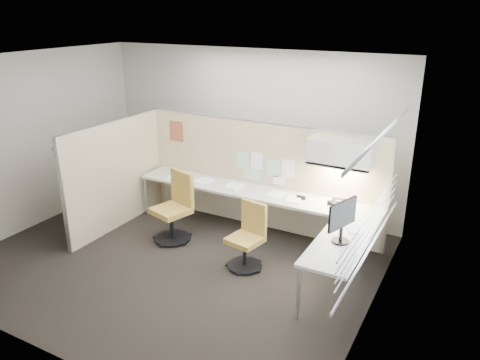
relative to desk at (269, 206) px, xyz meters
The scene contains 27 objects.
floor 1.58m from the desk, 129.58° to the right, with size 5.50×4.50×0.01m, color black.
ceiling 2.64m from the desk, 129.58° to the right, with size 5.50×4.50×0.01m, color white.
wall_back 1.66m from the desk, 129.62° to the left, with size 5.50×0.02×2.80m, color beige.
wall_front 3.59m from the desk, 105.41° to the right, with size 5.50×0.02×2.80m, color beige.
wall_left 3.93m from the desk, 162.99° to the right, with size 0.02×4.50×2.80m, color beige.
wall_right 2.28m from the desk, 31.75° to the right, with size 0.02×4.50×2.80m, color beige.
window_pane 2.32m from the desk, 32.11° to the right, with size 0.01×2.80×1.30m, color #92A0A9.
partition_back 0.67m from the desk, 128.75° to the left, with size 4.10×0.06×1.75m, color beige.
partition_left 2.52m from the desk, 165.56° to the right, with size 0.06×2.20×1.75m, color beige.
desk is the anchor object (origin of this frame).
overhead_bin 1.35m from the desk, 15.24° to the left, with size 0.90×0.36×0.38m, color beige.
task_light_strip 1.22m from the desk, 15.24° to the left, with size 0.60×0.06×0.02m, color #FFEABF.
pinned_papers 0.69m from the desk, 124.37° to the left, with size 1.01×0.00×0.47m.
poster 2.19m from the desk, 167.47° to the left, with size 0.28×0.00×0.35m, color #E14F1C.
chair_left 1.44m from the desk, 155.43° to the right, with size 0.62×0.64×1.07m.
chair_right 0.82m from the desk, 85.77° to the right, with size 0.50×0.51×0.91m.
monitor 1.68m from the desk, 32.39° to the right, with size 0.21×0.50×0.54m.
phone 1.05m from the desk, ahead, with size 0.24×0.23×0.12m.
stapler 0.51m from the desk, 22.58° to the left, with size 0.14×0.04×0.05m, color black.
tape_dispenser 0.94m from the desk, 11.49° to the left, with size 0.10×0.06×0.06m, color black.
coat_hook 3.05m from the desk, 148.75° to the right, with size 0.18×0.44×1.31m.
paper_stack_0 1.77m from the desk, behind, with size 0.23×0.30×0.03m, color white.
paper_stack_1 1.26m from the desk, behind, with size 0.23×0.30×0.02m, color white.
paper_stack_2 0.71m from the desk, 169.54° to the left, with size 0.23×0.30×0.04m, color white.
paper_stack_3 0.21m from the desk, 73.91° to the left, with size 0.23×0.30×0.01m, color white.
paper_stack_4 0.39m from the desk, 15.71° to the left, with size 0.23×0.30×0.02m, color white.
paper_stack_5 1.50m from the desk, 15.75° to the right, with size 0.23×0.30×0.02m, color white.
Camera 1 is at (3.64, -4.80, 3.43)m, focal length 35.00 mm.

